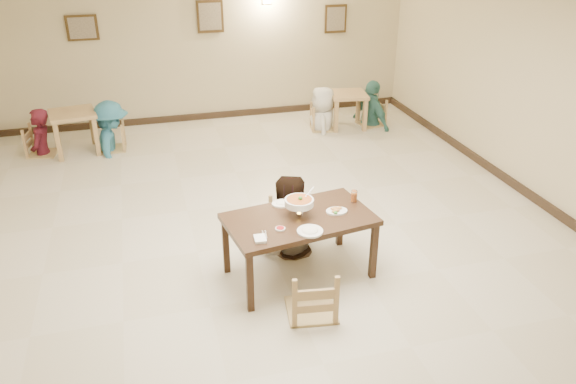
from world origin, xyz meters
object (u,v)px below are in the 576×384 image
object	(u,v)px
main_table	(299,223)
bg_diner_b	(107,102)
chair_near	(312,268)
curry_warmer	(299,202)
bg_chair_lr	(110,124)
bg_chair_rl	(323,106)
bg_table_right	(348,100)
bg_chair_rr	(372,101)
bg_table_left	(73,120)
main_diner	(286,177)
chair_far	(284,207)
drink_glass	(354,197)
bg_diner_c	(323,87)
bg_chair_ll	(38,128)
bg_diner_a	(34,109)
bg_diner_d	(374,81)

from	to	relation	value
main_table	bg_diner_b	bearing A→B (deg)	105.92
chair_near	curry_warmer	size ratio (longest dim) A/B	3.02
main_table	chair_near	bearing A→B (deg)	-104.25
bg_chair_lr	bg_chair_rl	bearing A→B (deg)	93.16
chair_near	bg_chair_rl	distance (m)	5.56
bg_table_right	bg_chair_rr	world-z (taller)	bg_chair_rr
bg_chair_rr	bg_table_left	bearing A→B (deg)	-99.02
main_diner	chair_far	bearing A→B (deg)	-92.10
drink_glass	bg_chair_rl	xyz separation A→B (m)	(1.09, 4.36, -0.36)
bg_table_left	bg_diner_c	size ratio (longest dim) A/B	0.51
chair_near	bg_chair_ll	xyz separation A→B (m)	(-3.19, 5.31, -0.06)
chair_far	bg_chair_rl	xyz separation A→B (m)	(1.78, 3.83, -0.04)
chair_near	bg_table_left	xyz separation A→B (m)	(-2.61, 5.24, 0.06)
bg_chair_ll	bg_chair_rl	bearing A→B (deg)	-81.26
chair_far	bg_chair_ll	world-z (taller)	chair_far
main_table	chair_far	size ratio (longest dim) A/B	1.71
main_table	bg_table_left	distance (m)	5.28
curry_warmer	bg_chair_ll	xyz separation A→B (m)	(-3.26, 4.59, -0.44)
bg_chair_ll	bg_diner_a	bearing A→B (deg)	-170.49
bg_chair_rl	drink_glass	bearing A→B (deg)	175.57
chair_near	drink_glass	xyz separation A→B (m)	(0.77, 0.87, 0.28)
bg_diner_a	chair_near	bearing A→B (deg)	41.33
main_table	bg_chair_rr	bearing A→B (deg)	49.58
main_diner	bg_diner_d	bearing A→B (deg)	-124.46
main_table	curry_warmer	size ratio (longest dim) A/B	4.81
bg_table_right	bg_diner_b	xyz separation A→B (m)	(-4.39, -0.02, 0.33)
bg_chair_rr	bg_diner_c	size ratio (longest dim) A/B	0.59
main_diner	bg_diner_b	distance (m)	4.45
bg_chair_rr	bg_diner_b	distance (m)	4.90
chair_near	drink_glass	world-z (taller)	chair_near
chair_near	bg_chair_lr	size ratio (longest dim) A/B	1.17
main_diner	bg_chair_rr	xyz separation A→B (m)	(2.79, 3.94, -0.48)
bg_chair_rr	bg_diner_d	size ratio (longest dim) A/B	0.55
main_diner	bg_diner_a	distance (m)	5.17
main_table	bg_diner_b	distance (m)	4.99
chair_near	main_diner	xyz separation A→B (m)	(0.07, 1.30, 0.43)
chair_far	bg_diner_b	world-z (taller)	bg_diner_b
chair_near	bg_diner_d	xyz separation A→B (m)	(2.86, 5.24, 0.34)
bg_chair_ll	main_diner	bearing A→B (deg)	-131.31
bg_diner_b	bg_diner_c	xyz separation A→B (m)	(3.88, 0.02, -0.04)
bg_table_right	drink_glass	bearing A→B (deg)	-110.01
curry_warmer	bg_diner_b	world-z (taller)	bg_diner_b
chair_near	bg_chair_rr	bearing A→B (deg)	-110.47
main_diner	bg_chair_ll	xyz separation A→B (m)	(-3.27, 4.01, -0.49)
bg_table_left	bg_chair_lr	bearing A→B (deg)	-2.05
main_table	bg_chair_lr	world-z (taller)	bg_chair_lr
chair_far	chair_near	distance (m)	1.41
bg_chair_rl	curry_warmer	bearing A→B (deg)	167.95
main_diner	bg_diner_c	world-z (taller)	main_diner
chair_far	bg_diner_b	size ratio (longest dim) A/B	0.58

